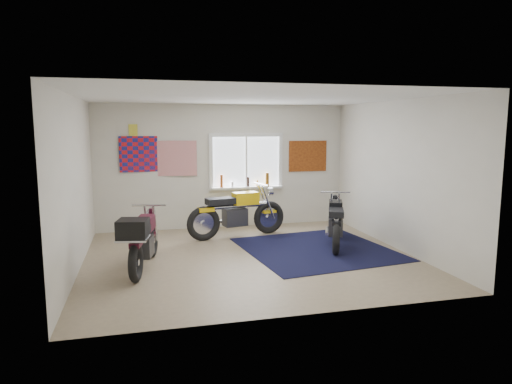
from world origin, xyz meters
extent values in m
plane|color=#9E896B|center=(0.00, 0.00, 0.00)|extent=(5.50, 5.50, 0.00)
plane|color=white|center=(0.00, 0.00, 2.70)|extent=(5.50, 5.50, 0.00)
plane|color=silver|center=(0.00, 2.50, 1.35)|extent=(5.50, 0.00, 5.50)
plane|color=silver|center=(0.00, -2.50, 1.35)|extent=(5.50, 0.00, 5.50)
plane|color=silver|center=(-2.75, 0.00, 1.35)|extent=(0.00, 5.00, 5.00)
plane|color=silver|center=(2.75, 0.00, 1.35)|extent=(0.00, 5.00, 5.00)
cube|color=black|center=(1.30, 0.20, 0.01)|extent=(2.80, 2.89, 0.01)
cube|color=white|center=(0.50, 2.48, 1.45)|extent=(1.50, 0.02, 1.10)
cube|color=white|center=(0.50, 2.47, 2.04)|extent=(1.66, 0.06, 0.08)
cube|color=white|center=(0.50, 2.47, 0.86)|extent=(1.66, 0.06, 0.08)
cube|color=white|center=(-0.29, 2.47, 1.45)|extent=(0.08, 0.06, 1.10)
cube|color=white|center=(1.29, 2.47, 1.45)|extent=(0.08, 0.06, 1.10)
cube|color=white|center=(0.50, 2.47, 1.45)|extent=(0.04, 0.06, 1.10)
cube|color=white|center=(0.50, 2.41, 0.88)|extent=(1.60, 0.16, 0.04)
cylinder|color=brown|center=(-0.07, 2.40, 1.04)|extent=(0.07, 0.07, 0.28)
cylinder|color=silver|center=(0.17, 2.40, 0.96)|extent=(0.06, 0.06, 0.12)
cylinder|color=black|center=(0.52, 2.40, 1.01)|extent=(0.06, 0.06, 0.22)
cylinder|color=orange|center=(0.74, 2.40, 0.97)|extent=(0.05, 0.05, 0.14)
cylinder|color=brown|center=(0.97, 2.40, 1.05)|extent=(0.09, 0.09, 0.30)
plane|color=red|center=(-1.70, 2.48, 1.65)|extent=(1.00, 0.07, 1.00)
plane|color=red|center=(-1.05, 2.46, 1.55)|extent=(0.90, 0.09, 0.90)
cube|color=gold|center=(-1.90, 2.48, 2.15)|extent=(0.18, 0.02, 0.24)
cube|color=#A54C14|center=(1.95, 2.48, 1.55)|extent=(0.90, 0.03, 0.70)
torus|color=black|center=(0.79, 1.64, 0.34)|extent=(0.70, 0.27, 0.69)
torus|color=black|center=(-0.61, 1.36, 0.34)|extent=(0.70, 0.27, 0.69)
cylinder|color=silver|center=(0.79, 1.64, 0.34)|extent=(0.13, 0.12, 0.11)
cylinder|color=silver|center=(-0.61, 1.36, 0.34)|extent=(0.13, 0.12, 0.11)
cylinder|color=silver|center=(0.09, 1.50, 0.64)|extent=(1.29, 0.35, 0.09)
cube|color=#303032|center=(0.04, 1.49, 0.41)|extent=(0.51, 0.37, 0.35)
cylinder|color=silver|center=(0.01, 1.65, 0.31)|extent=(0.57, 0.18, 0.07)
cube|color=yellow|center=(0.27, 1.54, 0.78)|extent=(0.56, 0.36, 0.25)
cube|color=black|center=(-0.26, 1.43, 0.76)|extent=(0.61, 0.40, 0.12)
cube|color=yellow|center=(-0.56, 1.37, 0.62)|extent=(0.33, 0.22, 0.08)
cube|color=yellow|center=(0.79, 1.64, 0.46)|extent=(0.31, 0.20, 0.05)
cylinder|color=silver|center=(0.61, 1.61, 1.05)|extent=(0.16, 0.63, 0.04)
cylinder|color=silver|center=(0.81, 1.65, 0.88)|extent=(0.13, 0.18, 0.16)
torus|color=black|center=(2.00, 1.01, 0.29)|extent=(0.34, 0.59, 0.59)
torus|color=black|center=(1.50, -0.19, 0.29)|extent=(0.34, 0.59, 0.59)
cylinder|color=silver|center=(2.00, 1.01, 0.29)|extent=(0.13, 0.13, 0.10)
cylinder|color=silver|center=(1.50, -0.19, 0.29)|extent=(0.13, 0.13, 0.10)
cylinder|color=silver|center=(1.75, 0.41, 0.58)|extent=(0.53, 1.11, 0.08)
cube|color=#303032|center=(1.73, 0.37, 0.37)|extent=(0.40, 0.49, 0.32)
cylinder|color=silver|center=(1.59, 0.42, 0.28)|extent=(0.26, 0.50, 0.07)
cube|color=black|center=(1.81, 0.56, 0.71)|extent=(0.40, 0.52, 0.22)
cube|color=black|center=(1.63, 0.11, 0.69)|extent=(0.44, 0.57, 0.11)
cube|color=black|center=(1.52, -0.15, 0.56)|extent=(0.24, 0.31, 0.07)
cube|color=black|center=(2.00, 1.01, 0.40)|extent=(0.22, 0.29, 0.05)
cylinder|color=silver|center=(1.94, 0.86, 0.95)|extent=(0.55, 0.25, 0.03)
cylinder|color=silver|center=(2.01, 1.03, 0.80)|extent=(0.17, 0.14, 0.15)
torus|color=black|center=(-1.62, 0.45, 0.29)|extent=(0.24, 0.60, 0.59)
torus|color=black|center=(-1.88, -0.81, 0.29)|extent=(0.24, 0.60, 0.59)
cylinder|color=silver|center=(-1.62, 0.45, 0.29)|extent=(0.11, 0.12, 0.10)
cylinder|color=silver|center=(-1.88, -0.81, 0.29)|extent=(0.11, 0.12, 0.10)
cylinder|color=silver|center=(-1.75, -0.18, 0.57)|extent=(0.31, 1.14, 0.08)
cube|color=#303032|center=(-1.76, -0.22, 0.36)|extent=(0.33, 0.45, 0.31)
cylinder|color=silver|center=(-1.90, -0.20, 0.27)|extent=(0.16, 0.50, 0.06)
cube|color=#3C0918|center=(-1.72, -0.02, 0.69)|extent=(0.32, 0.49, 0.22)
cube|color=black|center=(-1.81, -0.49, 0.67)|extent=(0.35, 0.54, 0.11)
cube|color=#3C0918|center=(-1.87, -0.76, 0.55)|extent=(0.20, 0.30, 0.07)
cube|color=#3C0918|center=(-1.62, 0.45, 0.40)|extent=(0.18, 0.28, 0.05)
cylinder|color=silver|center=(-1.65, 0.28, 0.93)|extent=(0.56, 0.15, 0.03)
cylinder|color=silver|center=(-1.62, 0.46, 0.78)|extent=(0.16, 0.12, 0.15)
cube|color=black|center=(-1.90, -0.89, 0.80)|extent=(0.48, 0.46, 0.27)
camera|label=1|loc=(-1.74, -7.38, 2.23)|focal=32.00mm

